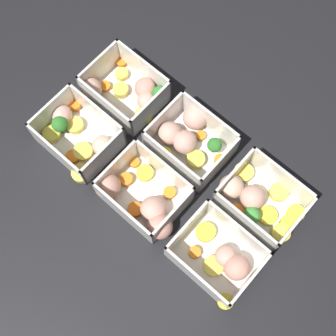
% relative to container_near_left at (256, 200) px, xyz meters
% --- Properties ---
extents(ground_plane, '(4.00, 4.00, 0.00)m').
position_rel_container_near_left_xyz_m(ground_plane, '(0.17, 0.06, -0.02)').
color(ground_plane, black).
extents(container_near_left, '(0.17, 0.13, 0.07)m').
position_rel_container_near_left_xyz_m(container_near_left, '(0.00, 0.00, 0.00)').
color(container_near_left, silver).
rests_on(container_near_left, ground_plane).
extents(container_near_center, '(0.15, 0.15, 0.07)m').
position_rel_container_near_left_xyz_m(container_near_center, '(0.18, -0.01, 0.00)').
color(container_near_center, silver).
rests_on(container_near_center, ground_plane).
extents(container_near_right, '(0.17, 0.14, 0.07)m').
position_rel_container_near_left_xyz_m(container_near_right, '(0.34, -0.01, 0.00)').
color(container_near_right, silver).
rests_on(container_near_right, ground_plane).
extents(container_far_left, '(0.16, 0.13, 0.07)m').
position_rel_container_near_left_xyz_m(container_far_left, '(-0.02, 0.13, 0.00)').
color(container_far_left, silver).
rests_on(container_far_left, ground_plane).
extents(container_far_center, '(0.19, 0.12, 0.07)m').
position_rel_container_near_left_xyz_m(container_far_center, '(0.16, 0.14, 0.00)').
color(container_far_center, silver).
rests_on(container_far_center, ground_plane).
extents(container_far_right, '(0.16, 0.14, 0.07)m').
position_rel_container_near_left_xyz_m(container_far_right, '(0.35, 0.13, -0.00)').
color(container_far_right, silver).
rests_on(container_far_right, ground_plane).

